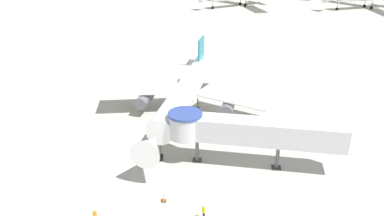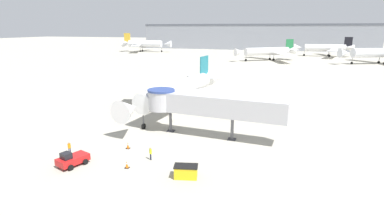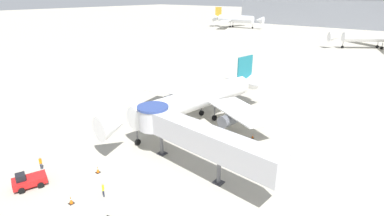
{
  "view_description": "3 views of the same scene",
  "coord_description": "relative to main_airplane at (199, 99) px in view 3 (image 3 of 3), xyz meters",
  "views": [
    {
      "loc": [
        6.08,
        -50.59,
        25.36
      ],
      "look_at": [
        1.52,
        -1.59,
        2.42
      ],
      "focal_mm": 35.0,
      "sensor_mm": 36.0,
      "label": 1
    },
    {
      "loc": [
        19.24,
        -51.92,
        15.29
      ],
      "look_at": [
        4.85,
        -6.51,
        2.5
      ],
      "focal_mm": 28.0,
      "sensor_mm": 36.0,
      "label": 2
    },
    {
      "loc": [
        28.14,
        -36.5,
        20.03
      ],
      "look_at": [
        4.22,
        -6.7,
        5.34
      ],
      "focal_mm": 28.0,
      "sensor_mm": 36.0,
      "label": 3
    }
  ],
  "objects": [
    {
      "name": "terminal_building",
      "position": [
        -6.15,
        174.98,
        5.09
      ],
      "size": [
        163.17,
        18.97,
        18.06
      ],
      "color": "gray",
      "rests_on": "ground_plane"
    },
    {
      "name": "background_jet_gold_tail",
      "position": [
        -71.56,
        129.8,
        1.25
      ],
      "size": [
        33.97,
        33.15,
        11.93
      ],
      "rotation": [
        0.0,
        0.0,
        1.66
      ],
      "color": "silver",
      "rests_on": "ground_plane"
    },
    {
      "name": "traffic_cone_starboard_wing",
      "position": [
        10.04,
        0.04,
        -3.65
      ],
      "size": [
        0.39,
        0.39,
        0.65
      ],
      "color": "black",
      "rests_on": "ground_plane"
    },
    {
      "name": "ground_plane",
      "position": [
        -0.27,
        -0.02,
        -3.95
      ],
      "size": [
        800.0,
        800.0,
        0.0
      ],
      "primitive_type": "plane",
      "color": "#A8A393"
    },
    {
      "name": "main_airplane",
      "position": [
        0.0,
        0.0,
        0.0
      ],
      "size": [
        26.9,
        32.55,
        9.32
      ],
      "rotation": [
        0.0,
        0.0,
        -0.13
      ],
      "color": "white",
      "rests_on": "ground_plane"
    },
    {
      "name": "pushback_tug_red",
      "position": [
        -3.62,
        -26.06,
        -3.19
      ],
      "size": [
        2.88,
        3.82,
        1.78
      ],
      "rotation": [
        0.0,
        0.0,
        -0.33
      ],
      "color": "red",
      "rests_on": "ground_plane"
    },
    {
      "name": "traffic_cone_near_nose",
      "position": [
        -0.05,
        -19.69,
        -3.56
      ],
      "size": [
        0.5,
        0.5,
        0.82
      ],
      "color": "black",
      "rests_on": "ground_plane"
    },
    {
      "name": "background_jet_green_tail",
      "position": [
        10.01,
        98.01,
        0.44
      ],
      "size": [
        29.54,
        30.85,
        9.98
      ],
      "rotation": [
        0.0,
        0.0,
        -0.94
      ],
      "color": "white",
      "rests_on": "ground_plane"
    },
    {
      "name": "ground_crew_wing_walker",
      "position": [
        4.3,
        -21.98,
        -3.01
      ],
      "size": [
        0.36,
        0.34,
        1.63
      ],
      "rotation": [
        0.0,
        0.0,
        2.45
      ],
      "color": "#1E2338",
      "rests_on": "ground_plane"
    },
    {
      "name": "jet_bridge",
      "position": [
        8.11,
        -12.1,
        0.79
      ],
      "size": [
        20.49,
        4.75,
        6.43
      ],
      "rotation": [
        0.0,
        0.0,
        -0.08
      ],
      "color": "#B7B7BC",
      "rests_on": "ground_plane"
    },
    {
      "name": "ground_crew_marshaller",
      "position": [
        -6.05,
        -23.52,
        -3.02
      ],
      "size": [
        0.3,
        0.36,
        1.62
      ],
      "rotation": [
        0.0,
        0.0,
        4.25
      ],
      "color": "#1E2338",
      "rests_on": "ground_plane"
    },
    {
      "name": "traffic_cone_apron_front",
      "position": [
        2.66,
        -24.76,
        -3.55
      ],
      "size": [
        0.51,
        0.51,
        0.83
      ],
      "color": "black",
      "rests_on": "ground_plane"
    }
  ]
}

